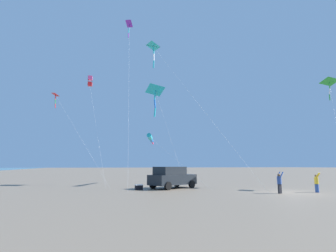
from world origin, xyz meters
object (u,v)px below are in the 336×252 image
object	(u,v)px
cooler_box	(139,187)
kite_delta_teal_far_right	(156,91)
person_child_grey_jacket	(317,182)
kite_delta_long_streamer_right	(130,25)
kite_windsock_blue_topmost	(151,139)
kite_delta_red_high_left	(330,82)
kite_box_small_distant	(90,81)
kite_delta_white_trailing	(154,46)
kite_delta_black_fish_shape	(56,95)
person_child_green_jacket	(279,182)
parked_car	(172,177)

from	to	relation	value
cooler_box	kite_delta_teal_far_right	distance (m)	11.93
person_child_grey_jacket	kite_delta_long_streamer_right	xyz separation A→B (m)	(12.23, -10.28, 15.82)
cooler_box	kite_delta_long_streamer_right	bearing A→B (deg)	-84.20
kite_windsock_blue_topmost	cooler_box	bearing A→B (deg)	65.43
cooler_box	kite_delta_red_high_left	world-z (taller)	kite_delta_red_high_left
kite_box_small_distant	kite_delta_white_trailing	size ratio (longest dim) A/B	0.99
person_child_grey_jacket	kite_box_small_distant	size ratio (longest dim) A/B	0.10
kite_delta_red_high_left	kite_delta_teal_far_right	bearing A→B (deg)	-30.07
person_child_grey_jacket	kite_delta_red_high_left	bearing A→B (deg)	-154.32
kite_delta_long_streamer_right	kite_delta_white_trailing	size ratio (longest dim) A/B	1.17
kite_delta_white_trailing	kite_delta_black_fish_shape	bearing A→B (deg)	-43.46
person_child_grey_jacket	kite_delta_long_streamer_right	distance (m)	22.48
kite_delta_long_streamer_right	kite_delta_white_trailing	distance (m)	3.44
person_child_grey_jacket	kite_windsock_blue_topmost	xyz separation A→B (m)	(9.36, -11.95, 4.06)
person_child_green_jacket	kite_delta_teal_far_right	bearing A→B (deg)	-64.30
kite_delta_long_streamer_right	cooler_box	bearing A→B (deg)	95.80
kite_windsock_blue_topmost	kite_delta_red_high_left	bearing A→B (deg)	151.28
person_child_green_jacket	kite_delta_teal_far_right	distance (m)	16.11
kite_windsock_blue_topmost	kite_delta_long_streamer_right	size ratio (longest dim) A/B	0.66
kite_delta_red_high_left	kite_delta_black_fish_shape	distance (m)	30.49
parked_car	person_child_green_jacket	world-z (taller)	parked_car
cooler_box	kite_delta_long_streamer_right	xyz separation A→B (m)	(0.38, -3.78, 16.38)
kite_delta_black_fish_shape	kite_delta_white_trailing	bearing A→B (deg)	136.54
kite_delta_teal_far_right	kite_delta_white_trailing	bearing A→B (deg)	67.49
kite_delta_long_streamer_right	kite_windsock_blue_topmost	bearing A→B (deg)	-149.82
parked_car	kite_windsock_blue_topmost	xyz separation A→B (m)	(0.51, -5.13, 3.89)
parked_car	kite_box_small_distant	distance (m)	20.50
kite_box_small_distant	parked_car	bearing A→B (deg)	114.49
kite_delta_long_streamer_right	kite_delta_black_fish_shape	bearing A→B (deg)	-49.37
kite_box_small_distant	person_child_green_jacket	bearing A→B (deg)	120.43
parked_car	kite_delta_long_streamer_right	world-z (taller)	kite_delta_long_streamer_right
kite_delta_black_fish_shape	kite_delta_long_streamer_right	xyz separation A→B (m)	(-7.32, 8.53, 6.04)
kite_delta_red_high_left	person_child_grey_jacket	bearing A→B (deg)	25.68
person_child_grey_jacket	kite_delta_white_trailing	xyz separation A→B (m)	(9.82, -9.59, 13.47)
parked_car	person_child_grey_jacket	xyz separation A→B (m)	(-8.84, 6.82, -0.18)
cooler_box	kite_delta_black_fish_shape	xyz separation A→B (m)	(7.70, -12.31, 10.34)
person_child_green_jacket	kite_box_small_distant	distance (m)	27.65
kite_box_small_distant	kite_delta_black_fish_shape	bearing A→B (deg)	33.48
cooler_box	person_child_grey_jacket	size ratio (longest dim) A/B	0.44
kite_delta_teal_far_right	kite_delta_black_fish_shape	bearing A→B (deg)	-31.86
person_child_green_jacket	kite_delta_white_trailing	world-z (taller)	kite_delta_white_trailing
person_child_green_jacket	kite_delta_teal_far_right	world-z (taller)	kite_delta_teal_far_right
kite_delta_red_high_left	kite_delta_teal_far_right	distance (m)	17.80
person_child_grey_jacket	kite_box_small_distant	xyz separation A→B (m)	(15.52, -21.48, 12.86)
cooler_box	kite_delta_white_trailing	size ratio (longest dim) A/B	0.04
person_child_grey_jacket	kite_delta_white_trailing	bearing A→B (deg)	-44.32
cooler_box	person_child_green_jacket	world-z (taller)	person_child_green_jacket
kite_box_small_distant	kite_delta_teal_far_right	size ratio (longest dim) A/B	1.31
person_child_grey_jacket	kite_delta_black_fish_shape	distance (m)	28.84
cooler_box	kite_delta_long_streamer_right	size ratio (longest dim) A/B	0.04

